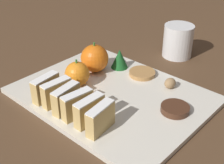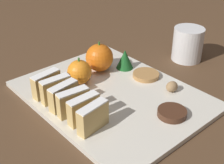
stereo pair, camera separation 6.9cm
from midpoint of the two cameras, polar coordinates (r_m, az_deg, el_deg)
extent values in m
plane|color=#513823|center=(0.74, 2.65, -2.86)|extent=(6.00, 6.00, 0.00)
cube|color=silver|center=(0.74, 2.67, -2.47)|extent=(0.33, 0.43, 0.01)
cube|color=tan|center=(0.61, -0.28, -6.71)|extent=(0.07, 0.03, 0.05)
cube|color=white|center=(0.60, -0.29, -4.55)|extent=(0.07, 0.03, 0.00)
cube|color=tan|center=(0.63, -2.10, -5.19)|extent=(0.07, 0.02, 0.05)
cube|color=white|center=(0.62, -2.15, -3.07)|extent=(0.07, 0.02, 0.00)
cube|color=tan|center=(0.66, -4.11, -3.92)|extent=(0.07, 0.03, 0.05)
cube|color=white|center=(0.64, -4.20, -1.84)|extent=(0.07, 0.03, 0.00)
cube|color=tan|center=(0.68, -5.97, -2.73)|extent=(0.07, 0.03, 0.05)
cube|color=white|center=(0.66, -6.10, -0.70)|extent=(0.07, 0.03, 0.00)
cube|color=tan|center=(0.70, -7.47, -1.51)|extent=(0.07, 0.03, 0.05)
cube|color=white|center=(0.69, -7.63, 0.48)|extent=(0.07, 0.03, 0.00)
cube|color=tan|center=(0.73, -9.26, -0.54)|extent=(0.07, 0.03, 0.05)
cube|color=white|center=(0.71, -9.45, 1.41)|extent=(0.07, 0.03, 0.00)
sphere|color=orange|center=(0.82, 0.10, 4.43)|extent=(0.07, 0.07, 0.07)
cylinder|color=#38702D|center=(0.80, 0.10, 6.96)|extent=(0.01, 0.01, 0.01)
sphere|color=orange|center=(0.76, -3.41, 1.76)|extent=(0.06, 0.06, 0.06)
cylinder|color=#38702D|center=(0.75, -3.49, 3.99)|extent=(0.00, 0.01, 0.01)
ellipsoid|color=#9E7A51|center=(0.76, 13.47, -0.89)|extent=(0.03, 0.03, 0.03)
cylinder|color=#472819|center=(0.68, 13.80, -5.59)|extent=(0.06, 0.06, 0.01)
cylinder|color=#B27F47|center=(0.81, 8.82, 1.15)|extent=(0.07, 0.07, 0.01)
cone|color=#195623|center=(0.84, 4.74, 4.14)|extent=(0.05, 0.05, 0.05)
cylinder|color=white|center=(0.93, 15.77, 6.64)|extent=(0.09, 0.09, 0.10)
torus|color=white|center=(0.97, 17.46, 7.62)|extent=(0.05, 0.01, 0.05)
camera|label=1|loc=(0.03, -87.26, 1.63)|focal=50.00mm
camera|label=2|loc=(0.03, 92.74, -1.63)|focal=50.00mm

